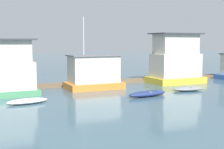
# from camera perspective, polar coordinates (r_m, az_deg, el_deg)

# --- Properties ---
(ground_plane) EXTENTS (200.00, 200.00, 0.00)m
(ground_plane) POSITION_cam_1_polar(r_m,az_deg,el_deg) (31.71, -0.75, -2.34)
(ground_plane) COLOR #426070
(dock_walkway) EXTENTS (51.00, 1.68, 0.30)m
(dock_walkway) POSITION_cam_1_polar(r_m,az_deg,el_deg) (34.15, -2.59, -1.49)
(dock_walkway) COLOR brown
(dock_walkway) RESTS_ON ground_plane
(houseboat_orange) EXTENTS (5.41, 3.30, 6.97)m
(houseboat_orange) POSITION_cam_1_polar(r_m,az_deg,el_deg) (30.70, -3.35, 0.31)
(houseboat_orange) COLOR orange
(houseboat_orange) RESTS_ON ground_plane
(houseboat_yellow) EXTENTS (5.89, 3.80, 5.56)m
(houseboat_yellow) POSITION_cam_1_polar(r_m,az_deg,el_deg) (35.62, 11.54, 2.48)
(houseboat_yellow) COLOR gold
(houseboat_yellow) RESTS_ON ground_plane
(dinghy_white) EXTENTS (3.25, 1.69, 0.38)m
(dinghy_white) POSITION_cam_1_polar(r_m,az_deg,el_deg) (24.26, -15.21, -4.70)
(dinghy_white) COLOR white
(dinghy_white) RESTS_ON ground_plane
(dinghy_navy) EXTENTS (3.93, 1.58, 0.49)m
(dinghy_navy) POSITION_cam_1_polar(r_m,az_deg,el_deg) (26.54, 6.48, -3.49)
(dinghy_navy) COLOR navy
(dinghy_navy) RESTS_ON ground_plane
(dinghy_grey) EXTENTS (3.33, 1.74, 0.42)m
(dinghy_grey) POSITION_cam_1_polar(r_m,az_deg,el_deg) (30.21, 13.75, -2.54)
(dinghy_grey) COLOR gray
(dinghy_grey) RESTS_ON ground_plane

